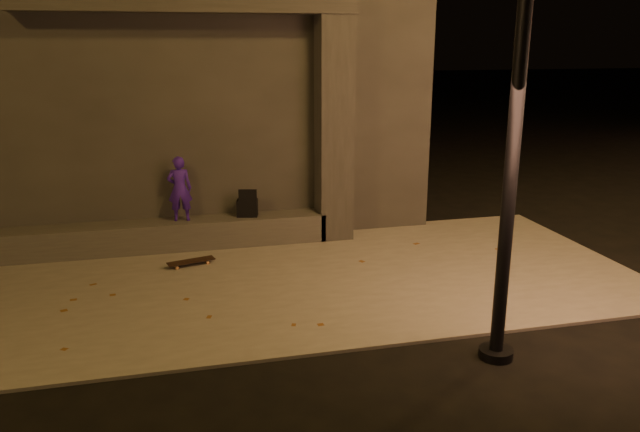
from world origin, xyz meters
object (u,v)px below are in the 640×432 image
object	(u,v)px
backpack	(247,207)
skateboard	(191,261)
skateboarder	(180,189)
column	(334,130)

from	to	relation	value
backpack	skateboard	distance (m)	1.43
skateboarder	skateboard	distance (m)	1.28
backpack	column	bearing A→B (deg)	13.34
column	skateboarder	world-z (taller)	column
column	backpack	world-z (taller)	column
skateboarder	backpack	size ratio (longest dim) A/B	2.22
skateboarder	backpack	xyz separation A→B (m)	(1.05, 0.00, -0.36)
column	skateboarder	xyz separation A→B (m)	(-2.50, 0.00, -0.83)
skateboarder	skateboard	bearing A→B (deg)	98.23
backpack	skateboarder	bearing A→B (deg)	-166.66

